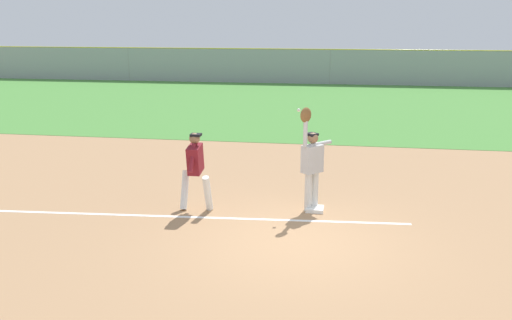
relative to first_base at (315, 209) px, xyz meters
The scene contains 11 objects.
ground_plane 1.79m from the first_base, 99.20° to the right, with size 79.72×79.72×0.00m, color #A37A54.
outfield_grass 15.28m from the first_base, 91.07° to the left, with size 54.11×17.66×0.01m, color #478438.
chalk_foul_line 4.10m from the first_base, 167.32° to the right, with size 12.00×0.10×0.01m, color white.
first_base is the anchor object (origin of this frame).
fielder 1.09m from the first_base, 152.84° to the left, with size 0.69×0.73×2.28m.
runner 2.75m from the first_base, behind, with size 0.71×0.84×1.72m.
baseball 2.18m from the first_base, 147.37° to the left, with size 0.07×0.07×0.07m, color white.
outfield_fence 24.13m from the first_base, 90.68° to the left, with size 54.19×0.08×2.24m.
parked_car_blue 28.44m from the first_base, 101.15° to the left, with size 4.47×2.25×1.25m.
parked_car_red 28.34m from the first_base, 90.03° to the left, with size 4.48×2.27×1.25m.
parked_car_black 28.34m from the first_base, 77.76° to the left, with size 4.44×2.19×1.25m.
Camera 1 is at (0.75, -9.42, 4.03)m, focal length 38.00 mm.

